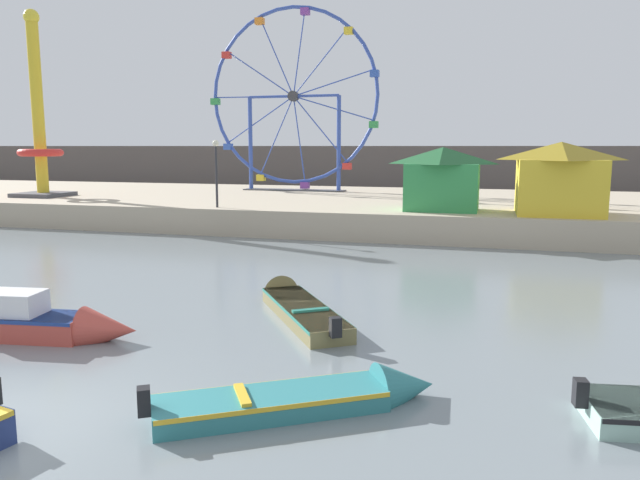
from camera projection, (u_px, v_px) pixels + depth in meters
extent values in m
plane|color=slate|center=(1.00, 425.00, 9.66)|extent=(240.00, 240.00, 0.00)
cube|color=#B7A88E|center=(367.00, 208.00, 37.04)|extent=(110.00, 18.47, 1.33)
cube|color=#564C47|center=(414.00, 170.00, 57.24)|extent=(140.00, 3.00, 4.40)
cube|color=olive|center=(304.00, 313.00, 15.47)|extent=(3.44, 4.31, 0.38)
cube|color=#237566|center=(304.00, 307.00, 15.45)|extent=(3.43, 4.29, 0.08)
cone|color=olive|center=(276.00, 288.00, 18.13)|extent=(1.55, 1.60, 1.03)
cube|color=black|center=(335.00, 327.00, 13.23)|extent=(0.31, 0.30, 0.44)
cube|color=#237566|center=(311.00, 310.00, 14.91)|extent=(0.85, 0.65, 0.06)
cube|color=black|center=(580.00, 393.00, 9.76)|extent=(0.24, 0.27, 0.44)
cone|color=#B24238|center=(110.00, 330.00, 13.78)|extent=(1.41, 1.19, 1.02)
cube|color=silver|center=(12.00, 303.00, 14.01)|extent=(1.50, 1.04, 0.53)
cube|color=teal|center=(271.00, 403.00, 10.05)|extent=(3.77, 2.92, 0.36)
cube|color=gold|center=(271.00, 395.00, 10.03)|extent=(3.75, 2.91, 0.08)
cone|color=teal|center=(406.00, 387.00, 10.73)|extent=(1.41, 1.38, 0.97)
cube|color=black|center=(144.00, 401.00, 9.44)|extent=(0.30, 0.31, 0.44)
cube|color=gold|center=(242.00, 395.00, 9.88)|extent=(0.60, 0.82, 0.06)
torus|color=#334CA8|center=(293.00, 96.00, 41.38)|extent=(11.85, 0.24, 11.85)
cylinder|color=#38383D|center=(293.00, 96.00, 41.38)|extent=(0.70, 0.50, 0.70)
cylinder|color=#334CA8|center=(320.00, 129.00, 41.20)|extent=(3.84, 0.08, 4.46)
cube|color=red|center=(347.00, 166.00, 41.06)|extent=(0.56, 0.48, 0.44)
cylinder|color=#334CA8|center=(333.00, 108.00, 40.75)|extent=(5.58, 0.08, 1.74)
cube|color=#33934C|center=(374.00, 125.00, 40.16)|extent=(0.56, 0.48, 0.44)
cylinder|color=#334CA8|center=(333.00, 83.00, 40.50)|extent=(5.60, 0.08, 1.68)
cube|color=#3356B7|center=(375.00, 74.00, 39.66)|extent=(0.56, 0.48, 0.44)
cylinder|color=#334CA8|center=(321.00, 62.00, 40.52)|extent=(3.89, 0.08, 4.42)
cube|color=yellow|center=(349.00, 31.00, 39.71)|extent=(0.56, 0.48, 0.44)
cylinder|color=#334CA8|center=(299.00, 52.00, 40.82)|extent=(0.94, 0.08, 5.75)
cube|color=purple|center=(305.00, 11.00, 40.31)|extent=(0.56, 0.48, 0.44)
cylinder|color=#334CA8|center=(277.00, 57.00, 41.30)|extent=(2.45, 0.08, 5.33)
cube|color=orange|center=(260.00, 21.00, 41.26)|extent=(0.56, 0.48, 0.44)
cylinder|color=#334CA8|center=(260.00, 73.00, 41.80)|extent=(4.91, 0.08, 3.23)
cube|color=red|center=(227.00, 55.00, 42.26)|extent=(0.56, 0.48, 0.44)
cylinder|color=#334CA8|center=(254.00, 97.00, 42.16)|extent=(5.81, 0.08, 0.11)
cube|color=#33934C|center=(215.00, 102.00, 42.99)|extent=(0.56, 0.48, 0.44)
cylinder|color=#334CA8|center=(260.00, 120.00, 42.28)|extent=(4.95, 0.08, 3.18)
cube|color=#3356B7|center=(228.00, 147.00, 43.23)|extent=(0.56, 0.48, 0.44)
cylinder|color=#334CA8|center=(277.00, 136.00, 42.11)|extent=(2.51, 0.08, 5.30)
cube|color=yellow|center=(261.00, 178.00, 42.89)|extent=(0.56, 0.48, 0.44)
cylinder|color=#334CA8|center=(299.00, 139.00, 41.71)|extent=(0.87, 0.08, 5.76)
cube|color=purple|center=(305.00, 185.00, 42.08)|extent=(0.56, 0.48, 0.44)
cylinder|color=#334CA8|center=(251.00, 144.00, 42.73)|extent=(0.28, 0.28, 6.41)
cylinder|color=#334CA8|center=(339.00, 144.00, 41.00)|extent=(0.28, 0.28, 6.41)
cylinder|color=#334CA8|center=(293.00, 96.00, 41.38)|extent=(6.39, 0.18, 0.18)
cube|color=#4C4C51|center=(294.00, 190.00, 42.35)|extent=(7.19, 1.20, 0.08)
cylinder|color=gold|center=(38.00, 111.00, 36.67)|extent=(0.70, 0.70, 10.28)
torus|color=red|center=(41.00, 153.00, 37.05)|extent=(2.64, 2.64, 0.44)
sphere|color=yellow|center=(31.00, 17.00, 35.84)|extent=(0.90, 0.90, 0.90)
cube|color=#4C4C51|center=(44.00, 194.00, 37.44)|extent=(2.80, 2.80, 0.24)
cube|color=yellow|center=(559.00, 187.00, 27.37)|extent=(3.66, 3.48, 2.47)
pyramid|color=olive|center=(561.00, 151.00, 27.12)|extent=(4.03, 3.83, 0.80)
cube|color=#33934C|center=(442.00, 187.00, 29.10)|extent=(3.38, 2.54, 2.23)
pyramid|color=#1C512A|center=(443.00, 156.00, 28.87)|extent=(3.72, 2.79, 0.80)
cylinder|color=#2D2D33|center=(217.00, 177.00, 30.47)|extent=(0.12, 0.12, 3.06)
sphere|color=#F2EACC|center=(216.00, 143.00, 30.22)|extent=(0.32, 0.32, 0.32)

